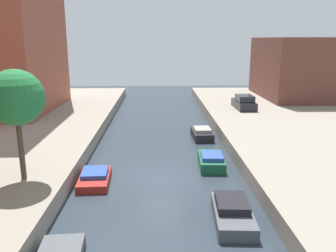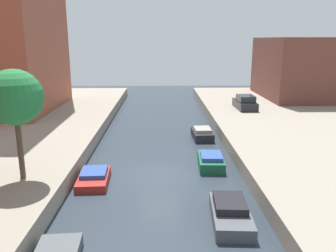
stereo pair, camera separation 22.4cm
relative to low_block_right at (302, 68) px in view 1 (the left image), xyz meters
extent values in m
plane|color=#28333D|center=(-18.00, -23.34, -4.67)|extent=(84.00, 84.00, 0.00)
cube|color=brown|center=(0.00, 0.00, 0.00)|extent=(10.00, 12.45, 7.34)
cylinder|color=#4F3E2F|center=(-25.23, -25.96, -2.00)|extent=(0.28, 0.28, 3.33)
sphere|color=#24773B|center=(-25.23, -25.96, 0.66)|extent=(2.84, 2.84, 2.84)
cube|color=black|center=(-9.03, -7.41, -3.26)|extent=(1.88, 4.13, 0.82)
cube|color=#1E2328|center=(-9.03, -7.71, -2.53)|extent=(1.63, 2.28, 0.62)
cube|color=maroon|center=(-21.85, -24.34, -4.45)|extent=(1.85, 3.28, 0.45)
cube|color=#2D4C9E|center=(-21.85, -24.15, -4.10)|extent=(1.53, 1.83, 0.24)
cube|color=#4C5156|center=(-14.73, -28.97, -4.37)|extent=(1.90, 3.70, 0.60)
cube|color=black|center=(-14.73, -28.68, -3.88)|extent=(1.55, 2.07, 0.36)
cube|color=#195638|center=(-14.66, -21.88, -4.33)|extent=(1.72, 3.20, 0.67)
cube|color=#2D4C9E|center=(-14.66, -22.12, -3.87)|extent=(1.42, 1.78, 0.25)
cube|color=#232328|center=(-14.44, -15.18, -4.33)|extent=(1.68, 3.19, 0.67)
cube|color=gray|center=(-14.44, -15.36, -3.87)|extent=(1.39, 1.77, 0.26)
camera|label=1|loc=(-18.12, -43.23, 3.49)|focal=36.96mm
camera|label=2|loc=(-17.89, -43.23, 3.49)|focal=36.96mm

